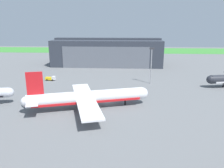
{
  "coord_description": "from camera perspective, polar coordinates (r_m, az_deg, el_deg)",
  "views": [
    {
      "loc": [
        6.47,
        -76.57,
        27.81
      ],
      "look_at": [
        0.39,
        15.48,
        3.06
      ],
      "focal_mm": 35.11,
      "sensor_mm": 36.0,
      "label": 1
    }
  ],
  "objects": [
    {
      "name": "ground_plane",
      "position": [
        81.72,
        -0.99,
        -4.88
      ],
      "size": [
        440.0,
        440.0,
        0.0
      ],
      "primitive_type": "plane",
      "color": "slate"
    },
    {
      "name": "grass_field_strip",
      "position": [
        255.13,
        2.33,
        8.76
      ],
      "size": [
        440.0,
        56.0,
        0.08
      ],
      "primitive_type": "cube",
      "color": "#3C8A36",
      "rests_on": "ground_plane"
    },
    {
      "name": "maintenance_hangar",
      "position": [
        162.22,
        -1.13,
        8.39
      ],
      "size": [
        76.16,
        33.89,
        19.08
      ],
      "color": "#2D333D",
      "rests_on": "ground_plane"
    },
    {
      "name": "airliner_near_right",
      "position": [
        75.75,
        -6.33,
        -3.55
      ],
      "size": [
        41.82,
        37.6,
        13.66
      ],
      "color": "silver",
      "rests_on": "ground_plane"
    },
    {
      "name": "fuel_bowser",
      "position": [
        118.33,
        -15.66,
        1.43
      ],
      "size": [
        5.2,
        2.7,
        2.28
      ],
      "color": "silver",
      "rests_on": "ground_plane"
    },
    {
      "name": "apron_light_mast",
      "position": [
        107.82,
        10.19,
        5.5
      ],
      "size": [
        2.4,
        0.5,
        17.61
      ],
      "color": "#99999E",
      "rests_on": "ground_plane"
    }
  ]
}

